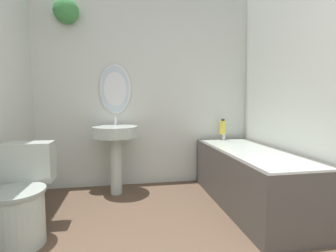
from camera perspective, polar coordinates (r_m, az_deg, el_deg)
wall_back at (r=3.14m, az=-6.08°, el=8.99°), size 2.80×0.28×2.40m
wall_right at (r=2.37m, az=34.52°, el=8.01°), size 0.06×2.95×2.40m
toilet at (r=2.24m, az=-31.28°, el=-14.77°), size 0.41×0.58×0.73m
pedestal_sink at (r=2.85m, az=-12.21°, el=-3.52°), size 0.51×0.51×0.89m
bathtub at (r=2.69m, az=18.84°, el=-11.15°), size 0.66×1.61×0.65m
shampoo_bottle at (r=3.24m, az=12.71°, el=-0.26°), size 0.08×0.08×0.20m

